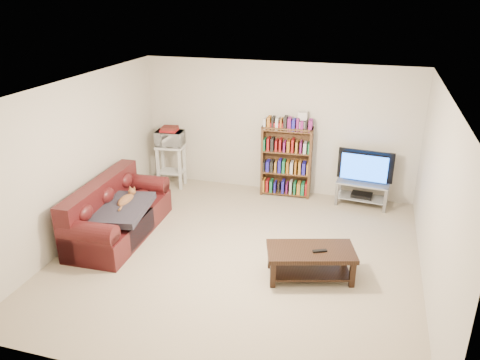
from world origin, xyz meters
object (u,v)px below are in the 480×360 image
(tv_stand, at_px, (362,189))
(bookshelf, at_px, (286,160))
(coffee_table, at_px, (311,258))
(sofa, at_px, (115,216))

(tv_stand, height_order, bookshelf, bookshelf)
(coffee_table, height_order, tv_stand, tv_stand)
(bookshelf, bearing_deg, tv_stand, -6.30)
(coffee_table, bearing_deg, sofa, 157.33)
(tv_stand, distance_m, bookshelf, 1.43)
(sofa, xyz_separation_m, bookshelf, (2.24, 2.23, 0.37))
(sofa, distance_m, coffee_table, 3.09)
(sofa, distance_m, bookshelf, 3.18)
(sofa, bearing_deg, coffee_table, -8.27)
(tv_stand, bearing_deg, coffee_table, -97.01)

